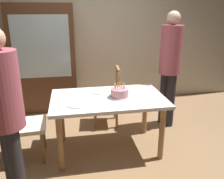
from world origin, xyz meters
TOP-DOWN VIEW (x-y plane):
  - ground at (0.00, 0.00)m, footprint 6.40×6.40m
  - back_wall at (0.00, 1.85)m, footprint 6.40×0.10m
  - dining_table at (0.00, 0.00)m, footprint 1.42×0.87m
  - birthday_cake at (0.14, -0.02)m, footprint 0.28×0.28m
  - plate_near_celebrant at (-0.39, -0.20)m, footprint 0.22×0.22m
  - plate_far_side at (-0.07, 0.20)m, footprint 0.22×0.22m
  - fork_near_celebrant at (-0.55, -0.21)m, footprint 0.18×0.04m
  - fork_far_side at (-0.23, 0.18)m, footprint 0.18×0.02m
  - fork_near_guest at (0.27, -0.20)m, footprint 0.18×0.05m
  - chair_spindle_back at (0.11, 0.75)m, footprint 0.48×0.48m
  - chair_upholstered at (-1.10, -0.02)m, footprint 0.47×0.47m
  - person_celebrant at (-1.03, -0.72)m, footprint 0.32×0.32m
  - person_guest at (1.05, 0.55)m, footprint 0.32×0.32m
  - china_cabinet at (-0.90, 1.56)m, footprint 1.10×0.45m

SIDE VIEW (x-z plane):
  - ground at x=0.00m, z-range 0.00..0.00m
  - chair_spindle_back at x=0.11m, z-range -0.02..0.93m
  - chair_upholstered at x=-1.10m, z-range 0.06..1.01m
  - dining_table at x=0.00m, z-range 0.27..1.02m
  - fork_near_celebrant at x=-0.55m, z-range 0.75..0.76m
  - fork_far_side at x=-0.23m, z-range 0.75..0.76m
  - fork_near_guest at x=0.27m, z-range 0.75..0.76m
  - plate_near_celebrant at x=-0.39m, z-range 0.75..0.76m
  - plate_far_side at x=-0.07m, z-range 0.75..0.76m
  - birthday_cake at x=0.14m, z-range 0.72..0.90m
  - china_cabinet at x=-0.90m, z-range 0.00..1.90m
  - person_celebrant at x=-1.03m, z-range 0.12..1.80m
  - person_guest at x=1.05m, z-range 0.13..1.92m
  - back_wall at x=0.00m, z-range 0.00..2.60m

